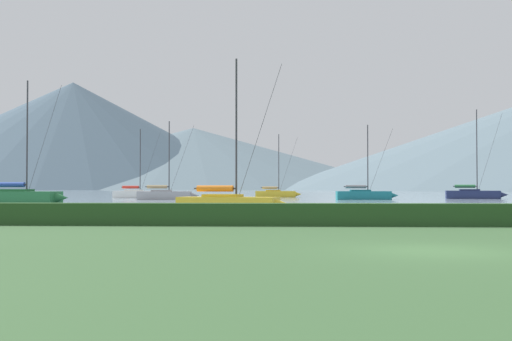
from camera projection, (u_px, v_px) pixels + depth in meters
name	position (u px, v px, depth m)	size (l,w,h in m)	color
ground_plane	(436.00, 251.00, 17.08)	(1000.00, 1000.00, 0.00)	#385B33
harbor_water	(306.00, 193.00, 153.86)	(320.00, 246.00, 0.00)	#8499A8
hedge_line	(379.00, 215.00, 28.08)	(80.00, 1.20, 0.95)	#284C23
sailboat_slip_0	(230.00, 203.00, 42.03)	(7.44, 3.45, 9.79)	gold
sailboat_slip_1	(364.00, 195.00, 82.82)	(7.81, 2.56, 9.38)	#19707A
sailboat_slip_2	(165.00, 195.00, 82.86)	(7.75, 2.66, 9.85)	#9E9EA3
sailboat_slip_3	(137.00, 194.00, 94.44)	(7.52, 3.03, 9.87)	white
sailboat_slip_4	(22.00, 196.00, 63.29)	(8.87, 3.71, 11.81)	#236B38
sailboat_slip_5	(473.00, 194.00, 88.45)	(8.16, 3.46, 11.96)	navy
sailboat_slip_8	(276.00, 193.00, 100.23)	(7.02, 2.24, 9.57)	gold
distant_hill_central_peak	(193.00, 158.00, 412.52)	(268.17, 268.17, 38.06)	slate
distant_hill_east_ridge	(73.00, 136.00, 396.14)	(244.00, 244.00, 64.03)	#425666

